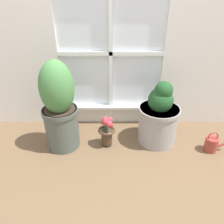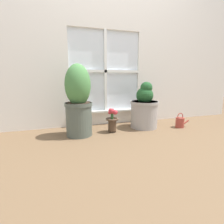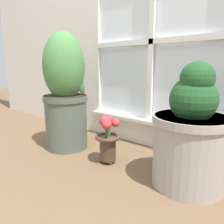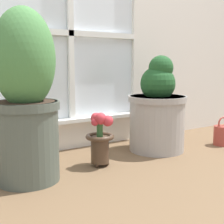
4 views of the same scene
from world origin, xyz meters
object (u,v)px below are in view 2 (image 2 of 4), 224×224
Objects in this scene: potted_plant_left at (78,101)px; flower_vase at (112,119)px; potted_plant_right at (144,109)px; watering_can at (180,122)px.

potted_plant_left is 2.71× the size of flower_vase.
potted_plant_left reaches higher than flower_vase.
watering_can is at bearing -18.08° from potted_plant_right.
potted_plant_right is at bearing 4.55° from potted_plant_left.
watering_can is at bearing -3.51° from potted_plant_left.
potted_plant_left is at bearing 176.49° from watering_can.
potted_plant_right is 0.52m from watering_can.
flower_vase is at bearing 175.16° from watering_can.
potted_plant_left is 0.46m from flower_vase.
potted_plant_left is at bearing 179.62° from flower_vase.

